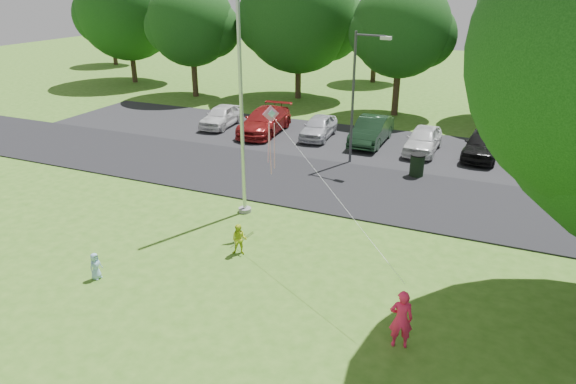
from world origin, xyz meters
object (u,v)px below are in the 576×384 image
at_px(street_lamp, 358,87).
at_px(trash_can, 417,165).
at_px(flagpole, 241,108).
at_px(child_blue, 96,266).
at_px(kite, 274,130).
at_px(woman, 401,319).
at_px(child_yellow, 239,240).

xyz_separation_m(street_lamp, trash_can, (3.15, -0.61, -3.25)).
bearing_deg(trash_can, flagpole, -129.55).
distance_m(child_blue, kite, 7.14).
bearing_deg(street_lamp, woman, -58.20).
bearing_deg(woman, trash_can, -97.82).
xyz_separation_m(woman, child_blue, (-9.15, -0.56, -0.37)).
distance_m(street_lamp, child_blue, 14.38).
bearing_deg(child_blue, woman, -81.56).
bearing_deg(kite, child_blue, -166.15).
distance_m(flagpole, trash_can, 9.31).
bearing_deg(flagpole, child_blue, -106.96).
bearing_deg(street_lamp, child_blue, -96.83).
height_order(street_lamp, woman, street_lamp).
distance_m(child_yellow, kite, 3.87).
relative_size(woman, child_blue, 1.86).
height_order(flagpole, woman, flagpole).
bearing_deg(kite, street_lamp, 44.62).
xyz_separation_m(woman, child_yellow, (-5.86, 2.51, -0.26)).
distance_m(woman, child_blue, 9.17).
xyz_separation_m(trash_can, kite, (-3.73, -7.56, 3.22)).
bearing_deg(kite, child_yellow, -139.72).
xyz_separation_m(trash_can, child_blue, (-7.33, -12.74, -0.12)).
relative_size(flagpole, street_lamp, 1.58).
bearing_deg(child_blue, child_yellow, -42.04).
xyz_separation_m(trash_can, child_yellow, (-4.04, -9.66, -0.01)).
relative_size(street_lamp, woman, 3.96).
bearing_deg(child_yellow, kite, 64.05).
xyz_separation_m(street_lamp, kite, (-0.58, -8.17, -0.03)).
height_order(flagpole, kite, flagpole).
xyz_separation_m(flagpole, kite, (1.73, -0.94, -0.39)).
bearing_deg(woman, child_blue, -12.80).
distance_m(trash_can, child_blue, 14.69).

